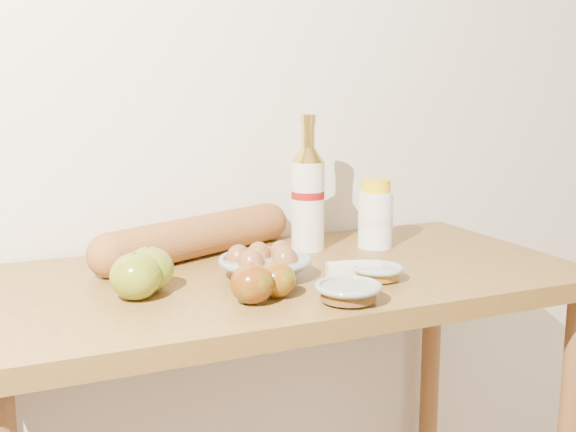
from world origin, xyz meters
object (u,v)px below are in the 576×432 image
object	(u,v)px
cream_bottle	(376,216)
baguette	(197,237)
egg_bowl	(264,264)
table	(282,330)
bourbon_bottle	(308,196)

from	to	relation	value
cream_bottle	baguette	size ratio (longest dim) A/B	0.30
cream_bottle	egg_bowl	world-z (taller)	cream_bottle
cream_bottle	baguette	distance (m)	0.41
egg_bowl	cream_bottle	bearing A→B (deg)	22.41
cream_bottle	egg_bowl	size ratio (longest dim) A/B	0.84
table	bourbon_bottle	bearing A→B (deg)	49.70
table	bourbon_bottle	world-z (taller)	bourbon_bottle
baguette	table	bearing A→B (deg)	-82.11
table	cream_bottle	distance (m)	0.36
table	baguette	size ratio (longest dim) A/B	2.28
egg_bowl	baguette	distance (m)	0.23
bourbon_bottle	cream_bottle	bearing A→B (deg)	-33.14
bourbon_bottle	egg_bowl	size ratio (longest dim) A/B	1.62
bourbon_bottle	cream_bottle	world-z (taller)	bourbon_bottle
baguette	cream_bottle	bearing A→B (deg)	-35.00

